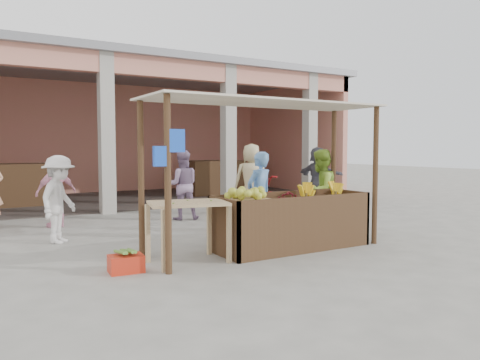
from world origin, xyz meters
TOP-DOWN VIEW (x-y plane):
  - ground at (0.00, 0.00)m, footprint 60.00×60.00m
  - market_building at (0.05, 8.93)m, footprint 14.40×6.40m
  - fruit_stall at (0.50, 0.00)m, footprint 2.60×0.95m
  - stall_awning at (-0.01, 0.06)m, footprint 4.09×1.35m
  - banana_heap at (1.07, -0.00)m, footprint 1.10×0.60m
  - melon_tray at (-0.38, -0.00)m, footprint 0.79×0.68m
  - berry_heap at (0.46, 0.02)m, footprint 0.45×0.37m
  - side_table at (-1.37, -0.03)m, footprint 1.23×0.95m
  - papaya_pile at (-1.37, -0.03)m, footprint 0.76×0.44m
  - red_crate at (-2.31, -0.08)m, footprint 0.47×0.35m
  - plantain_bundle at (-2.31, -0.08)m, footprint 0.37×0.26m
  - produce_sacks at (2.97, 5.41)m, footprint 1.06×0.79m
  - vendor_blue at (0.47, 0.92)m, footprint 0.73×0.61m
  - vendor_green at (1.78, 0.77)m, footprint 0.94×0.74m
  - motorcycle at (1.15, 2.39)m, footprint 1.17×2.19m
  - shopper_a at (-2.71, 2.41)m, footprint 1.05×1.17m
  - shopper_b at (-2.47, 4.15)m, footprint 1.00×0.69m
  - shopper_c at (2.00, 3.61)m, footprint 1.11×0.95m
  - shopper_d at (4.81, 4.43)m, footprint 0.91×1.72m
  - shopper_f at (0.20, 3.75)m, footprint 0.97×0.73m

SIDE VIEW (x-z plane):
  - ground at x=0.00m, z-range 0.00..0.00m
  - red_crate at x=-2.31m, z-range 0.00..0.23m
  - plantain_bundle at x=-2.31m, z-range 0.23..0.31m
  - produce_sacks at x=2.97m, z-range 0.00..0.64m
  - fruit_stall at x=0.50m, z-range 0.00..0.80m
  - motorcycle at x=1.15m, z-range 0.00..1.09m
  - side_table at x=-1.37m, z-range 0.30..1.18m
  - shopper_b at x=-2.47m, z-range 0.00..1.54m
  - shopper_a at x=-2.71m, z-range 0.00..1.65m
  - vendor_blue at x=0.47m, z-range 0.00..1.69m
  - vendor_green at x=1.78m, z-range 0.00..1.71m
  - berry_heap at x=0.46m, z-range 0.80..0.94m
  - shopper_f at x=0.20m, z-range 0.00..1.75m
  - shopper_d at x=4.81m, z-range 0.00..1.77m
  - melon_tray at x=-0.38m, z-range 0.79..1.00m
  - banana_heap at x=1.07m, z-range 0.80..1.00m
  - shopper_c at x=2.00m, z-range 0.00..1.94m
  - papaya_pile at x=-1.37m, z-range 0.88..1.10m
  - stall_awning at x=-0.01m, z-range 0.78..3.17m
  - market_building at x=0.05m, z-range 0.60..4.80m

